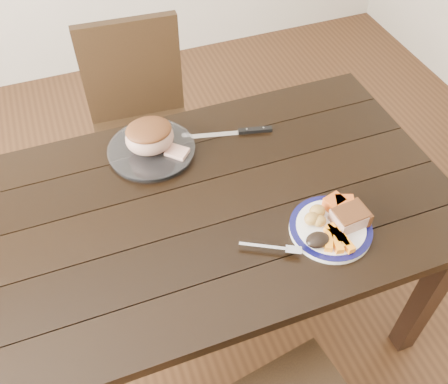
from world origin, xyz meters
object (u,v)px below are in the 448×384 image
object	(u,v)px
roast_joint	(150,137)
carving_knife	(244,131)
chair_far	(142,119)
serving_platter	(152,151)
dining_table	(199,224)
fork	(275,248)
pork_slice	(349,218)
dinner_plate	(330,229)

from	to	relation	value
roast_joint	carving_knife	size ratio (longest dim) A/B	0.51
chair_far	serving_platter	size ratio (longest dim) A/B	3.22
chair_far	carving_knife	distance (m)	0.60
chair_far	roast_joint	distance (m)	0.55
chair_far	serving_platter	bearing A→B (deg)	87.40
dining_table	fork	world-z (taller)	fork
serving_platter	carving_knife	world-z (taller)	serving_platter
roast_joint	chair_far	bearing A→B (deg)	83.64
fork	roast_joint	xyz separation A→B (m)	(-0.22, 0.52, 0.05)
roast_joint	pork_slice	bearing A→B (deg)	-47.91
chair_far	serving_platter	distance (m)	0.52
dining_table	serving_platter	world-z (taller)	serving_platter
dining_table	chair_far	xyz separation A→B (m)	(-0.02, 0.74, -0.13)
pork_slice	chair_far	bearing A→B (deg)	112.94
dinner_plate	pork_slice	world-z (taller)	pork_slice
dinner_plate	serving_platter	bearing A→B (deg)	128.82
dinner_plate	pork_slice	size ratio (longest dim) A/B	2.53
dining_table	serving_platter	size ratio (longest dim) A/B	5.55
roast_joint	serving_platter	bearing A→B (deg)	0.00
chair_far	fork	size ratio (longest dim) A/B	5.65
carving_knife	roast_joint	bearing A→B (deg)	-169.43
serving_platter	chair_far	bearing A→B (deg)	83.64
serving_platter	carving_knife	distance (m)	0.33
serving_platter	roast_joint	xyz separation A→B (m)	(0.00, 0.00, 0.06)
pork_slice	fork	size ratio (longest dim) A/B	0.59
pork_slice	dinner_plate	bearing A→B (deg)	175.24
chair_far	roast_joint	size ratio (longest dim) A/B	5.72
pork_slice	roast_joint	xyz separation A→B (m)	(-0.46, 0.51, 0.03)
fork	carving_knife	distance (m)	0.52
dinner_plate	carving_knife	distance (m)	0.50
pork_slice	carving_knife	distance (m)	0.52
roast_joint	dining_table	bearing A→B (deg)	-75.48
dining_table	dinner_plate	distance (m)	0.42
dinner_plate	pork_slice	distance (m)	0.06
dining_table	serving_platter	bearing A→B (deg)	104.52
dining_table	dinner_plate	size ratio (longest dim) A/B	6.55
dining_table	fork	xyz separation A→B (m)	(0.15, -0.24, 0.11)
serving_platter	pork_slice	xyz separation A→B (m)	(0.46, -0.51, 0.03)
chair_far	roast_joint	bearing A→B (deg)	87.40
pork_slice	roast_joint	bearing A→B (deg)	132.09
dinner_plate	dining_table	bearing A→B (deg)	145.58
dining_table	fork	size ratio (longest dim) A/B	9.73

